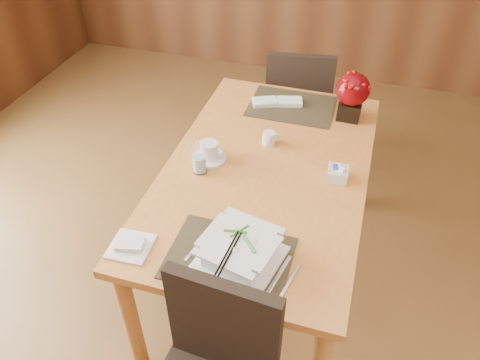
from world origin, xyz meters
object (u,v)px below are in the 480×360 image
(bread_plate, at_px, (131,246))
(far_chair, at_px, (298,105))
(creamer_jug, at_px, (269,138))
(berry_decor, at_px, (352,93))
(coffee_cup, at_px, (209,152))
(water_glass, at_px, (199,158))
(soup_setting, at_px, (239,251))
(dining_table, at_px, (266,184))
(sugar_caddy, at_px, (337,174))

(bread_plate, bearing_deg, far_chair, 78.01)
(creamer_jug, relative_size, bread_plate, 0.53)
(berry_decor, relative_size, far_chair, 0.28)
(coffee_cup, distance_m, far_chair, 1.05)
(berry_decor, xyz_separation_m, bread_plate, (-0.68, -1.14, -0.14))
(water_glass, xyz_separation_m, creamer_jug, (0.24, 0.30, -0.05))
(soup_setting, bearing_deg, bread_plate, -160.03)
(dining_table, relative_size, berry_decor, 6.00)
(dining_table, xyz_separation_m, creamer_jug, (-0.04, 0.19, 0.13))
(sugar_caddy, relative_size, far_chair, 0.10)
(soup_setting, bearing_deg, creamer_jug, 108.45)
(coffee_cup, height_order, far_chair, far_chair)
(creamer_jug, bearing_deg, coffee_cup, -157.13)
(creamer_jug, bearing_deg, berry_decor, 27.22)
(water_glass, distance_m, sugar_caddy, 0.61)
(bread_plate, bearing_deg, dining_table, 58.68)
(creamer_jug, height_order, sugar_caddy, creamer_jug)
(water_glass, bearing_deg, dining_table, 21.23)
(creamer_jug, height_order, bread_plate, creamer_jug)
(sugar_caddy, distance_m, berry_decor, 0.52)
(dining_table, bearing_deg, coffee_cup, -178.12)
(dining_table, xyz_separation_m, far_chair, (-0.03, 0.98, -0.15))
(sugar_caddy, xyz_separation_m, far_chair, (-0.35, 0.96, -0.27))
(coffee_cup, xyz_separation_m, water_glass, (-0.01, -0.10, 0.04))
(soup_setting, height_order, far_chair, far_chair)
(coffee_cup, relative_size, creamer_jug, 1.92)
(water_glass, bearing_deg, far_chair, 77.21)
(sugar_caddy, bearing_deg, far_chair, 110.03)
(water_glass, xyz_separation_m, sugar_caddy, (0.60, 0.13, -0.05))
(water_glass, distance_m, creamer_jug, 0.39)
(water_glass, distance_m, far_chair, 1.16)
(creamer_jug, bearing_deg, sugar_caddy, -43.44)
(far_chair, bearing_deg, soup_setting, 84.13)
(water_glass, xyz_separation_m, far_chair, (0.25, 1.09, -0.32))
(berry_decor, height_order, far_chair, berry_decor)
(sugar_caddy, bearing_deg, water_glass, -167.82)
(far_chair, bearing_deg, berry_decor, 118.56)
(soup_setting, xyz_separation_m, far_chair, (-0.07, 1.53, -0.30))
(soup_setting, relative_size, bread_plate, 2.18)
(water_glass, relative_size, sugar_caddy, 1.70)
(dining_table, distance_m, water_glass, 0.35)
(dining_table, relative_size, bread_plate, 9.78)
(dining_table, bearing_deg, bread_plate, -121.32)
(dining_table, relative_size, soup_setting, 4.48)
(berry_decor, height_order, bread_plate, berry_decor)
(creamer_jug, height_order, far_chair, far_chair)
(coffee_cup, bearing_deg, bread_plate, -99.52)
(dining_table, bearing_deg, creamer_jug, 100.97)
(soup_setting, distance_m, coffee_cup, 0.63)
(bread_plate, bearing_deg, sugar_caddy, 42.48)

